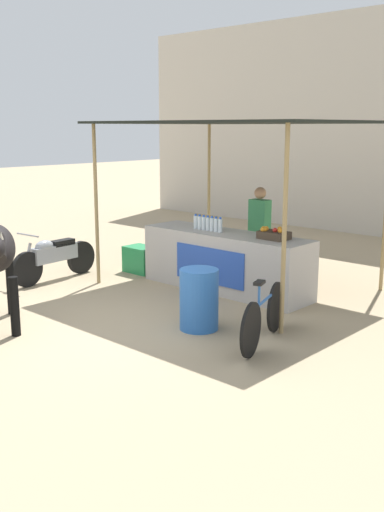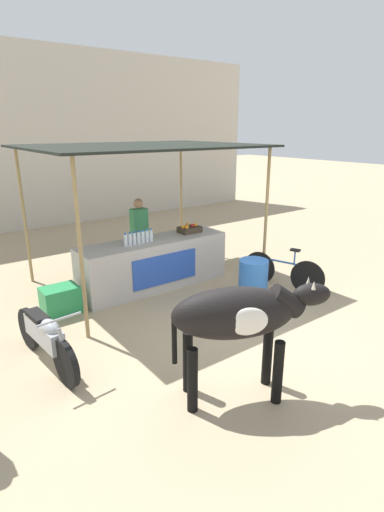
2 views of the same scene
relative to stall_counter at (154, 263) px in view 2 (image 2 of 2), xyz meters
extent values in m
plane|color=tan|center=(0.00, -2.20, -0.48)|extent=(60.00, 60.00, 0.00)
cube|color=beige|center=(0.00, 6.56, 2.21)|extent=(16.00, 0.50, 5.38)
cube|color=#B2ADA8|center=(0.00, 0.00, 0.00)|extent=(3.00, 0.80, 0.96)
cube|color=#264CB2|center=(0.00, -0.41, 0.00)|extent=(1.40, 0.02, 0.58)
cube|color=black|center=(0.00, 0.30, 2.23)|extent=(4.20, 3.20, 0.04)
cylinder|color=#997F51|center=(-1.89, -1.14, 0.87)|extent=(0.06, 0.06, 2.71)
cylinder|color=#997F51|center=(1.89, -1.14, 0.87)|extent=(0.06, 0.06, 2.71)
cylinder|color=#997F51|center=(-1.89, 1.74, 0.87)|extent=(0.06, 0.06, 2.71)
cylinder|color=#997F51|center=(1.89, 1.74, 0.87)|extent=(0.06, 0.06, 2.71)
cylinder|color=silver|center=(-0.62, -0.05, 0.59)|extent=(0.07, 0.07, 0.22)
cylinder|color=blue|center=(-0.62, -0.05, 0.71)|extent=(0.04, 0.04, 0.03)
cylinder|color=silver|center=(-0.53, -0.05, 0.59)|extent=(0.07, 0.07, 0.22)
cylinder|color=blue|center=(-0.53, -0.05, 0.71)|extent=(0.04, 0.04, 0.03)
cylinder|color=silver|center=(-0.44, -0.05, 0.59)|extent=(0.07, 0.07, 0.22)
cylinder|color=blue|center=(-0.44, -0.05, 0.71)|extent=(0.04, 0.04, 0.03)
cylinder|color=silver|center=(-0.35, -0.05, 0.59)|extent=(0.07, 0.07, 0.22)
cylinder|color=blue|center=(-0.35, -0.05, 0.71)|extent=(0.04, 0.04, 0.03)
cylinder|color=silver|center=(-0.26, -0.05, 0.59)|extent=(0.07, 0.07, 0.22)
cylinder|color=blue|center=(-0.26, -0.05, 0.71)|extent=(0.04, 0.04, 0.03)
cylinder|color=silver|center=(-0.17, -0.05, 0.59)|extent=(0.07, 0.07, 0.22)
cylinder|color=blue|center=(-0.17, -0.05, 0.71)|extent=(0.04, 0.04, 0.03)
cylinder|color=silver|center=(-0.08, -0.05, 0.59)|extent=(0.07, 0.07, 0.22)
cylinder|color=blue|center=(-0.08, -0.05, 0.71)|extent=(0.04, 0.04, 0.03)
cube|color=#3F3326|center=(0.91, 0.05, 0.54)|extent=(0.44, 0.32, 0.12)
sphere|color=orange|center=(0.79, -0.02, 0.63)|extent=(0.08, 0.08, 0.08)
sphere|color=orange|center=(1.04, 0.03, 0.63)|extent=(0.08, 0.08, 0.08)
sphere|color=orange|center=(0.77, -0.05, 0.63)|extent=(0.08, 0.08, 0.08)
sphere|color=orange|center=(1.04, 0.04, 0.63)|extent=(0.08, 0.08, 0.08)
sphere|color=#B21E19|center=(0.95, 0.02, 0.63)|extent=(0.08, 0.08, 0.08)
sphere|color=orange|center=(0.73, 0.02, 0.63)|extent=(0.08, 0.08, 0.08)
sphere|color=orange|center=(0.76, 0.05, 0.63)|extent=(0.08, 0.08, 0.08)
sphere|color=orange|center=(0.93, 0.17, 0.63)|extent=(0.08, 0.08, 0.08)
cylinder|color=#383842|center=(0.12, 0.75, -0.04)|extent=(0.22, 0.22, 0.88)
cube|color=#337F4C|center=(0.12, 0.75, 0.68)|extent=(0.34, 0.20, 0.56)
sphere|color=#A87A56|center=(0.12, 0.75, 1.07)|extent=(0.20, 0.20, 0.20)
cube|color=#268C4C|center=(-1.93, -0.10, -0.24)|extent=(0.60, 0.44, 0.48)
cylinder|color=blue|center=(0.99, -1.74, -0.07)|extent=(0.52, 0.52, 0.82)
ellipsoid|color=black|center=(-1.09, -3.47, 0.60)|extent=(1.48, 1.12, 0.60)
cylinder|color=black|center=(-0.57, -3.54, -0.09)|extent=(0.12, 0.12, 0.78)
cylinder|color=black|center=(-0.74, -3.86, -0.09)|extent=(0.12, 0.12, 0.78)
cylinder|color=black|center=(-1.43, -3.08, -0.09)|extent=(0.12, 0.12, 0.78)
cylinder|color=black|center=(-1.60, -3.40, -0.09)|extent=(0.12, 0.12, 0.78)
cylinder|color=black|center=(-0.56, -3.75, 0.71)|extent=(0.51, 0.42, 0.41)
ellipsoid|color=black|center=(-0.30, -3.89, 0.77)|extent=(0.49, 0.40, 0.26)
cone|color=beige|center=(-0.28, -3.82, 0.91)|extent=(0.05, 0.05, 0.10)
cone|color=beige|center=(-0.35, -3.94, 0.91)|extent=(0.05, 0.05, 0.10)
cylinder|color=black|center=(-1.67, -3.16, 0.33)|extent=(0.06, 0.06, 0.60)
ellipsoid|color=silver|center=(-1.10, -3.71, 0.60)|extent=(0.44, 0.30, 0.32)
cylinder|color=black|center=(-2.56, -2.11, -0.18)|extent=(0.13, 0.60, 0.60)
cylinder|color=black|center=(-2.67, -0.91, -0.18)|extent=(0.13, 0.60, 0.60)
cube|color=#999EA5|center=(-2.62, -1.51, 0.00)|extent=(0.26, 0.91, 0.28)
ellipsoid|color=#999EA5|center=(-2.60, -1.73, 0.16)|extent=(0.23, 0.38, 0.20)
cube|color=black|center=(-2.63, -1.33, 0.16)|extent=(0.22, 0.45, 0.10)
cylinder|color=#99999E|center=(-2.57, -2.06, 0.40)|extent=(0.55, 0.08, 0.03)
cylinder|color=#99999E|center=(-2.56, -2.09, 0.02)|extent=(0.07, 0.21, 0.49)
cylinder|color=black|center=(1.79, -1.13, -0.15)|extent=(0.24, 0.64, 0.66)
cylinder|color=black|center=(2.10, -2.08, -0.15)|extent=(0.24, 0.64, 0.66)
cylinder|color=#2659A5|center=(1.94, -1.60, 0.07)|extent=(0.30, 0.82, 0.04)
cylinder|color=#2659A5|center=(2.01, -1.81, 0.19)|extent=(0.03, 0.03, 0.28)
cube|color=black|center=(2.01, -1.81, 0.35)|extent=(0.15, 0.20, 0.04)
camera|label=1|loc=(6.08, -7.39, 2.16)|focal=42.00mm
camera|label=2|loc=(-3.85, -6.40, 2.56)|focal=28.00mm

